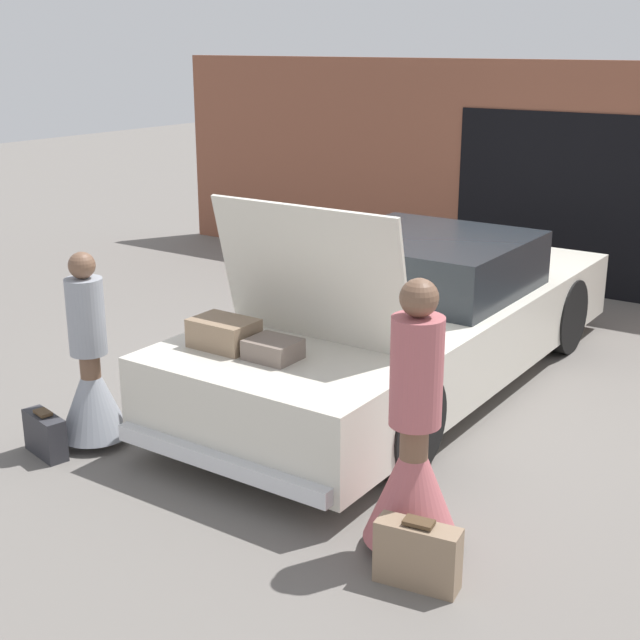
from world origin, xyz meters
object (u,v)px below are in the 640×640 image
(car, at_px, (411,319))
(suitcase_beside_left_person, at_px, (45,435))
(person_left, at_px, (91,377))
(suitcase_beside_right_person, at_px, (418,555))
(person_right, at_px, (414,458))

(car, distance_m, suitcase_beside_left_person, 3.32)
(person_left, height_order, suitcase_beside_right_person, person_left)
(suitcase_beside_right_person, bearing_deg, person_right, 124.13)
(car, relative_size, person_right, 3.08)
(person_left, distance_m, person_right, 2.78)
(car, relative_size, suitcase_beside_right_person, 10.42)
(person_left, height_order, person_right, person_right)
(suitcase_beside_right_person, bearing_deg, person_left, 174.99)
(suitcase_beside_left_person, distance_m, suitcase_beside_right_person, 3.14)
(suitcase_beside_left_person, bearing_deg, suitcase_beside_right_person, 1.75)
(car, bearing_deg, suitcase_beside_left_person, -117.79)
(person_left, bearing_deg, suitcase_beside_left_person, -21.49)
(person_left, xyz_separation_m, suitcase_beside_left_person, (-0.15, -0.36, -0.38))
(person_left, relative_size, suitcase_beside_left_person, 3.37)
(person_left, distance_m, suitcase_beside_right_person, 3.02)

